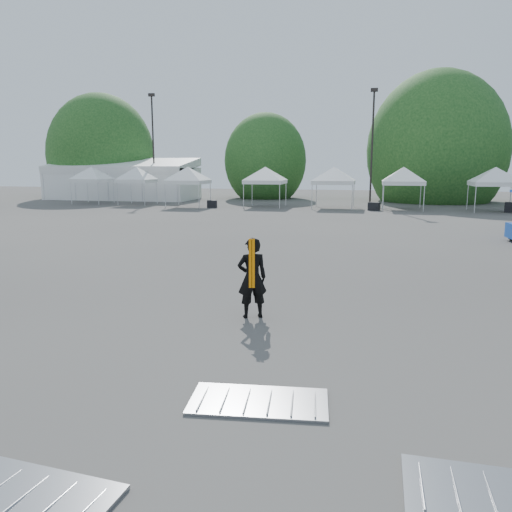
# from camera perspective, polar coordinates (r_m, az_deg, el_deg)

# --- Properties ---
(ground) EXTENTS (120.00, 120.00, 0.00)m
(ground) POSITION_cam_1_polar(r_m,az_deg,el_deg) (13.38, -1.29, -4.55)
(ground) COLOR #474442
(ground) RESTS_ON ground
(marquee) EXTENTS (15.00, 6.25, 4.23)m
(marquee) POSITION_cam_1_polar(r_m,az_deg,el_deg) (53.82, -14.99, 8.40)
(marquee) COLOR white
(marquee) RESTS_ON ground
(light_pole_west) EXTENTS (0.60, 0.25, 10.30)m
(light_pole_west) POSITION_cam_1_polar(r_m,az_deg,el_deg) (51.19, -11.68, 12.71)
(light_pole_west) COLOR black
(light_pole_west) RESTS_ON ground
(light_pole_east) EXTENTS (0.60, 0.25, 9.80)m
(light_pole_east) POSITION_cam_1_polar(r_m,az_deg,el_deg) (44.57, 13.15, 12.72)
(light_pole_east) COLOR black
(light_pole_east) RESTS_ON ground
(tree_far_w) EXTENTS (4.80, 4.80, 7.30)m
(tree_far_w) POSITION_cam_1_polar(r_m,az_deg,el_deg) (58.38, -17.24, 10.93)
(tree_far_w) COLOR #382314
(tree_far_w) RESTS_ON ground
(tree_mid_w) EXTENTS (4.16, 4.16, 6.33)m
(tree_mid_w) POSITION_cam_1_polar(r_m,az_deg,el_deg) (53.71, 1.08, 10.83)
(tree_mid_w) COLOR #382314
(tree_mid_w) RESTS_ON ground
(tree_mid_e) EXTENTS (5.12, 5.12, 7.79)m
(tree_mid_e) POSITION_cam_1_polar(r_m,az_deg,el_deg) (51.86, 19.91, 11.26)
(tree_mid_e) COLOR #382314
(tree_mid_e) RESTS_ON ground
(tent_a) EXTENTS (4.09, 4.09, 3.88)m
(tent_a) POSITION_cam_1_polar(r_m,az_deg,el_deg) (48.30, -18.29, 9.35)
(tent_a) COLOR silver
(tent_a) RESTS_ON ground
(tent_b) EXTENTS (3.88, 3.88, 3.88)m
(tent_b) POSITION_cam_1_polar(r_m,az_deg,el_deg) (45.79, -13.49, 9.56)
(tent_b) COLOR silver
(tent_b) RESTS_ON ground
(tent_c) EXTENTS (4.40, 4.40, 3.88)m
(tent_c) POSITION_cam_1_polar(r_m,az_deg,el_deg) (42.36, -7.81, 9.70)
(tent_c) COLOR silver
(tent_c) RESTS_ON ground
(tent_d) EXTENTS (4.54, 4.54, 3.88)m
(tent_d) POSITION_cam_1_polar(r_m,az_deg,el_deg) (42.24, 1.08, 9.80)
(tent_d) COLOR silver
(tent_d) RESTS_ON ground
(tent_e) EXTENTS (4.73, 4.73, 3.88)m
(tent_e) POSITION_cam_1_polar(r_m,az_deg,el_deg) (41.40, 8.92, 9.66)
(tent_e) COLOR silver
(tent_e) RESTS_ON ground
(tent_f) EXTENTS (4.50, 4.50, 3.88)m
(tent_f) POSITION_cam_1_polar(r_m,az_deg,el_deg) (41.23, 16.53, 9.37)
(tent_f) COLOR silver
(tent_f) RESTS_ON ground
(tent_g) EXTENTS (4.68, 4.68, 3.88)m
(tent_g) POSITION_cam_1_polar(r_m,az_deg,el_deg) (41.65, 25.71, 8.79)
(tent_g) COLOR silver
(tent_g) RESTS_ON ground
(man) EXTENTS (0.80, 0.68, 1.85)m
(man) POSITION_cam_1_polar(r_m,az_deg,el_deg) (11.29, -0.44, -2.50)
(man) COLOR black
(man) RESTS_ON ground
(barrier_left) EXTENTS (2.34, 1.31, 0.07)m
(barrier_left) POSITION_cam_1_polar(r_m,az_deg,el_deg) (6.31, -26.74, -23.44)
(barrier_left) COLOR gray
(barrier_left) RESTS_ON ground
(barrier_mid) EXTENTS (2.11, 1.22, 0.06)m
(barrier_mid) POSITION_cam_1_polar(r_m,az_deg,el_deg) (7.60, 0.31, -16.25)
(barrier_mid) COLOR gray
(barrier_mid) RESTS_ON ground
(barrier_right) EXTENTS (2.13, 1.09, 0.07)m
(barrier_right) POSITION_cam_1_polar(r_m,az_deg,el_deg) (6.33, 26.88, -23.34)
(barrier_right) COLOR gray
(barrier_right) RESTS_ON ground
(crate_west) EXTENTS (0.89, 0.76, 0.61)m
(crate_west) POSITION_cam_1_polar(r_m,az_deg,el_deg) (41.48, -5.04, 5.94)
(crate_west) COLOR black
(crate_west) RESTS_ON ground
(crate_mid) EXTENTS (0.97, 0.86, 0.64)m
(crate_mid) POSITION_cam_1_polar(r_m,az_deg,el_deg) (39.80, 13.34, 5.54)
(crate_mid) COLOR black
(crate_mid) RESTS_ON ground
(crate_east) EXTENTS (1.09, 0.93, 0.74)m
(crate_east) POSITION_cam_1_polar(r_m,az_deg,el_deg) (41.72, 27.17, 4.96)
(crate_east) COLOR black
(crate_east) RESTS_ON ground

